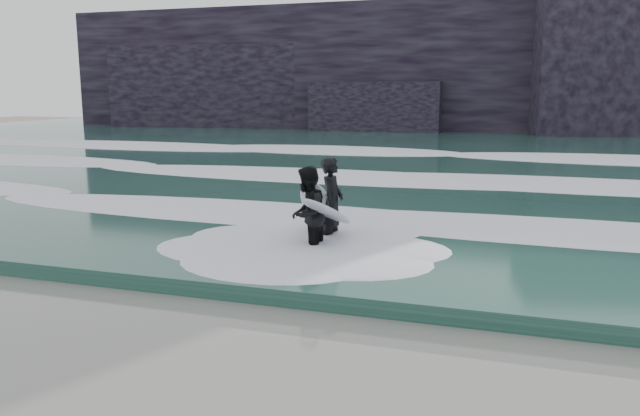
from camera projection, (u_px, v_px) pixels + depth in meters
The scene contains 8 objects.
ground at pixel (241, 403), 6.93m from camera, with size 120.00×120.00×0.00m, color #845B53.
sea at pixel (467, 151), 34.00m from camera, with size 90.00×52.00×0.30m, color #20493E.
headland at pixel (489, 69), 48.98m from camera, with size 70.00×9.00×10.00m, color black.
foam_near at pixel (397, 215), 15.26m from camera, with size 60.00×3.20×0.20m, color white.
foam_mid at pixel (435, 177), 21.80m from camera, with size 60.00×4.00×0.24m, color white.
foam_far at pixel (460, 152), 30.21m from camera, with size 60.00×4.80×0.30m, color white.
surfer_left at pixel (329, 203), 13.47m from camera, with size 1.19×2.17×2.01m.
surfer_right at pixel (309, 214), 12.53m from camera, with size 1.24×2.01×1.93m.
Camera 1 is at (2.81, -5.81, 3.43)m, focal length 35.00 mm.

